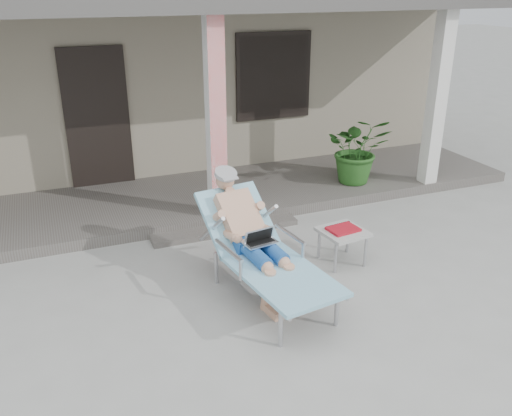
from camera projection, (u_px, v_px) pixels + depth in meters
name	position (u px, v px, depth m)	size (l,w,h in m)	color
ground	(282.00, 302.00, 5.69)	(60.00, 60.00, 0.00)	#9E9E99
house	(147.00, 61.00, 10.60)	(10.40, 5.40, 3.30)	gray
porch_deck	(201.00, 197.00, 8.23)	(10.00, 2.00, 0.15)	#605B56
porch_overhang	(194.00, 8.00, 7.13)	(10.00, 2.30, 2.85)	silver
porch_step	(226.00, 230.00, 7.26)	(2.00, 0.30, 0.07)	#605B56
lounger	(257.00, 223.00, 5.62)	(1.02, 2.04, 1.29)	#B7B7BC
side_table	(343.00, 233.00, 6.36)	(0.56, 0.56, 0.45)	#ABABA6
potted_palm	(358.00, 149.00, 8.45)	(0.97, 0.84, 1.08)	#26591E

